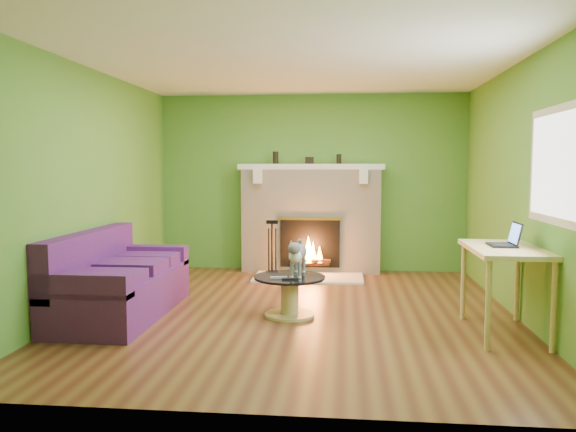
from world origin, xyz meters
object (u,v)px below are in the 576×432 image
object	(u,v)px
coffee_table	(290,293)
cat	(298,257)
sofa	(117,283)
desk	(505,258)

from	to	relation	value
coffee_table	cat	world-z (taller)	cat
sofa	coffee_table	world-z (taller)	sofa
coffee_table	desk	size ratio (longest dim) A/B	0.67
desk	cat	xyz separation A→B (m)	(-1.94, 0.49, -0.10)
coffee_table	cat	bearing A→B (deg)	32.01
sofa	cat	size ratio (longest dim) A/B	3.09
sofa	coffee_table	bearing A→B (deg)	4.28
sofa	desk	distance (m)	3.84
sofa	desk	world-z (taller)	sofa
coffee_table	sofa	bearing A→B (deg)	-175.72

